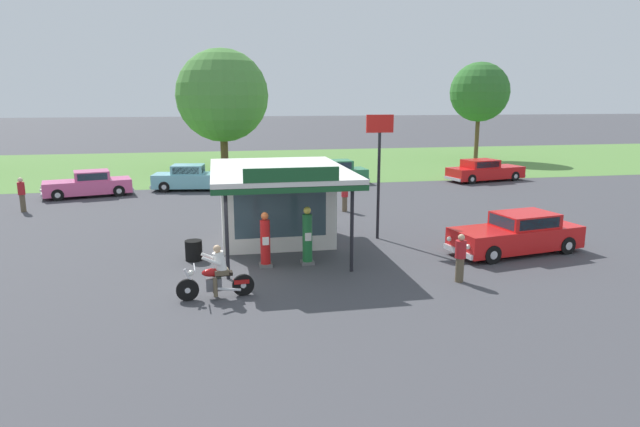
{
  "coord_description": "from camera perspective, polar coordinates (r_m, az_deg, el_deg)",
  "views": [
    {
      "loc": [
        -0.59,
        -16.84,
        5.68
      ],
      "look_at": [
        3.19,
        2.62,
        1.4
      ],
      "focal_mm": 30.36,
      "sensor_mm": 36.0,
      "label": 1
    }
  ],
  "objects": [
    {
      "name": "parked_car_back_row_right",
      "position": [
        36.16,
        1.15,
        4.27
      ],
      "size": [
        5.21,
        2.04,
        1.57
      ],
      "color": "#2D844C",
      "rests_on": "ground"
    },
    {
      "name": "parked_car_back_row_far_right",
      "position": [
        39.11,
        16.95,
        4.31
      ],
      "size": [
        5.81,
        2.89,
        1.49
      ],
      "color": "red",
      "rests_on": "ground"
    },
    {
      "name": "motorcycle_with_rider",
      "position": [
        15.86,
        -10.84,
        -6.52
      ],
      "size": [
        2.22,
        0.7,
        1.58
      ],
      "color": "black",
      "rests_on": "ground"
    },
    {
      "name": "grass_verge_strip",
      "position": [
        47.19,
        -10.23,
        5.07
      ],
      "size": [
        120.0,
        24.0,
        0.01
      ],
      "primitive_type": "cube",
      "color": "#56843D",
      "rests_on": "ground"
    },
    {
      "name": "tree_oak_right",
      "position": [
        44.85,
        -10.53,
        11.89
      ],
      "size": [
        7.35,
        7.35,
        9.48
      ],
      "color": "brown",
      "rests_on": "ground"
    },
    {
      "name": "parked_car_back_row_centre",
      "position": [
        34.66,
        -13.21,
        3.61
      ],
      "size": [
        5.3,
        2.42,
        1.57
      ],
      "color": "#7AC6D1",
      "rests_on": "ground"
    },
    {
      "name": "bystander_leaning_by_kiosk",
      "position": [
        31.0,
        -28.92,
        1.84
      ],
      "size": [
        0.34,
        0.34,
        1.75
      ],
      "color": "brown",
      "rests_on": "ground"
    },
    {
      "name": "bystander_strolling_foreground",
      "position": [
        27.31,
        2.63,
        1.84
      ],
      "size": [
        0.34,
        0.34,
        1.49
      ],
      "color": "brown",
      "rests_on": "ground"
    },
    {
      "name": "gas_pump_nearside",
      "position": [
        18.47,
        -5.79,
        -3.0
      ],
      "size": [
        0.44,
        0.44,
        1.89
      ],
      "color": "slate",
      "rests_on": "ground"
    },
    {
      "name": "ground_plane",
      "position": [
        17.78,
        -8.57,
        -6.59
      ],
      "size": [
        300.0,
        300.0,
        0.0
      ],
      "primitive_type": "plane",
      "color": "#424247"
    },
    {
      "name": "service_station_kiosk",
      "position": [
        21.34,
        -4.67,
        1.61
      ],
      "size": [
        4.94,
        6.98,
        3.56
      ],
      "color": "silver",
      "rests_on": "ground"
    },
    {
      "name": "tree_oak_distant_spare",
      "position": [
        52.04,
        16.47,
        12.17
      ],
      "size": [
        5.31,
        5.31,
        8.78
      ],
      "color": "brown",
      "rests_on": "ground"
    },
    {
      "name": "spare_tire_stack",
      "position": [
        19.71,
        -13.17,
        -3.81
      ],
      "size": [
        0.6,
        0.6,
        0.72
      ],
      "color": "black",
      "rests_on": "ground"
    },
    {
      "name": "bystander_standing_back_lot",
      "position": [
        17.43,
        14.57,
        -4.46
      ],
      "size": [
        0.34,
        0.34,
        1.54
      ],
      "color": "brown",
      "rests_on": "ground"
    },
    {
      "name": "roadside_pole_sign",
      "position": [
        21.74,
        6.26,
        6.09
      ],
      "size": [
        1.1,
        0.12,
        5.01
      ],
      "color": "black",
      "rests_on": "ground"
    },
    {
      "name": "parked_car_second_row_spare",
      "position": [
        34.32,
        -23.22,
        2.81
      ],
      "size": [
        5.21,
        2.94,
        1.49
      ],
      "color": "#E55993",
      "rests_on": "ground"
    },
    {
      "name": "gas_pump_offside",
      "position": [
        18.63,
        -1.34,
        -2.59
      ],
      "size": [
        0.44,
        0.44,
        2.03
      ],
      "color": "slate",
      "rests_on": "ground"
    },
    {
      "name": "featured_classic_sedan",
      "position": [
        21.34,
        20.05,
        -2.09
      ],
      "size": [
        5.31,
        2.57,
        1.49
      ],
      "color": "red",
      "rests_on": "ground"
    }
  ]
}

